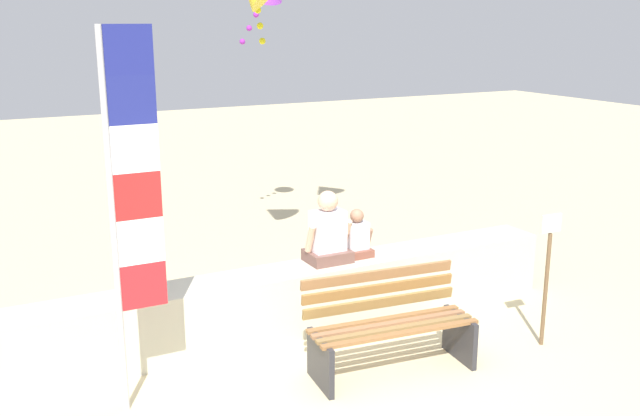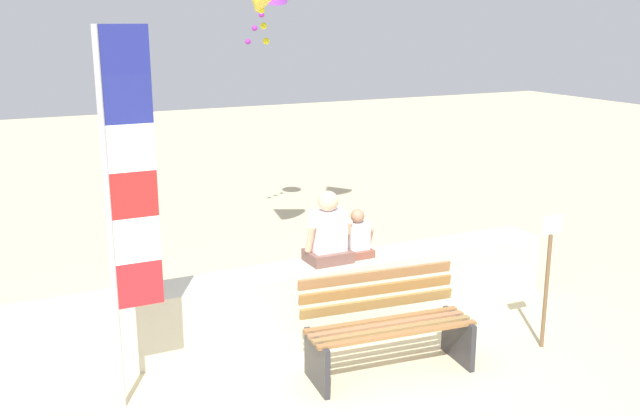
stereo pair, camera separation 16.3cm
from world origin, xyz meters
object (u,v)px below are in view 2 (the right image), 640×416
Objects in this scene: person_child at (357,238)px; sign_post at (548,271)px; flag_banner at (124,193)px; park_bench at (387,327)px; person_adult at (328,234)px.

person_child is 1.95m from sign_post.
sign_post is (1.26, -1.48, -0.09)m from person_child.
park_bench is at bearing -9.96° from flag_banner.
park_bench is 1.18× the size of sign_post.
sign_post is at bearing -49.55° from person_child.
park_bench is 1.68m from sign_post.
flag_banner is at bearing -159.45° from person_adult.
person_child reaches higher than park_bench.
flag_banner is (-2.53, -0.82, 0.94)m from person_child.
park_bench is at bearing -106.42° from person_child.
person_child is at bearing 0.05° from person_adult.
flag_banner is (-2.19, -0.82, 0.85)m from person_adult.
person_adult is (0.01, 1.20, 0.55)m from park_bench.
sign_post is (3.80, -0.66, -1.03)m from flag_banner.
person_child is 0.17× the size of flag_banner.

